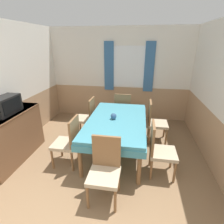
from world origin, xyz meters
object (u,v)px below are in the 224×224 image
chair_right_near (159,149)px  chair_left_far (87,116)px  chair_head_near (105,168)px  sideboard (12,137)px  chair_head_window (123,109)px  tv (6,105)px  chair_left_near (69,141)px  vase (114,116)px  chair_right_far (155,121)px  dining_table (117,124)px

chair_right_near → chair_left_far: same height
chair_head_near → sideboard: size_ratio=0.68×
chair_head_window → sideboard: bearing=-136.9°
chair_head_window → sideboard: 2.66m
sideboard → chair_left_far: bearing=46.2°
sideboard → tv: (-0.01, 0.04, 0.63)m
chair_left_near → sideboard: 1.14m
chair_head_window → vase: size_ratio=7.92×
chair_head_window → sideboard: sideboard is taller
chair_right_near → vase: 1.09m
chair_head_near → chair_right_far: 1.97m
chair_right_near → chair_right_far: size_ratio=1.00×
chair_left_far → chair_head_near: bearing=-155.8°
chair_left_near → vase: size_ratio=7.92×
chair_right_near → chair_left_near: bearing=-90.0°
dining_table → chair_left_near: (-0.81, -0.58, -0.13)m
chair_left_far → sideboard: size_ratio=0.68×
chair_left_near → chair_right_far: 1.99m
dining_table → chair_left_far: 1.00m
chair_right_far → chair_left_far: same height
chair_head_window → vase: (-0.07, -1.21, 0.29)m
chair_right_near → chair_left_far: (-1.61, 1.16, 0.00)m
chair_head_window → chair_left_near: size_ratio=1.00×
chair_right_far → tv: tv is taller
sideboard → vase: sideboard is taller
chair_head_window → vase: chair_head_window is taller
chair_head_near → sideboard: sideboard is taller
chair_right_far → tv: 3.06m
chair_head_near → chair_right_near: size_ratio=1.00×
chair_left_near → sideboard: (-1.14, -0.03, -0.02)m
chair_head_window → tv: bearing=-137.7°
chair_head_near → chair_right_near: bearing=-141.9°
dining_table → sideboard: bearing=-162.7°
dining_table → chair_right_near: 1.00m
sideboard → chair_head_window: bearing=43.1°
chair_head_window → chair_head_near: bearing=-90.0°
chair_right_far → vase: 1.09m
chair_right_near → vase: size_ratio=7.92×
chair_head_near → tv: (-1.96, 0.64, 0.62)m
dining_table → sideboard: 2.04m
chair_right_far → chair_left_far: size_ratio=1.00×
chair_left_near → chair_left_far: same height
chair_head_near → chair_left_far: same height
tv → dining_table: bearing=16.2°
vase → chair_head_near: bearing=-86.9°
sideboard → vase: bearing=17.8°
chair_head_near → sideboard: (-1.94, 0.61, -0.02)m
chair_head_near → tv: bearing=-18.2°
dining_table → sideboard: (-1.94, -0.61, -0.15)m
dining_table → chair_head_near: (0.00, -1.21, -0.13)m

